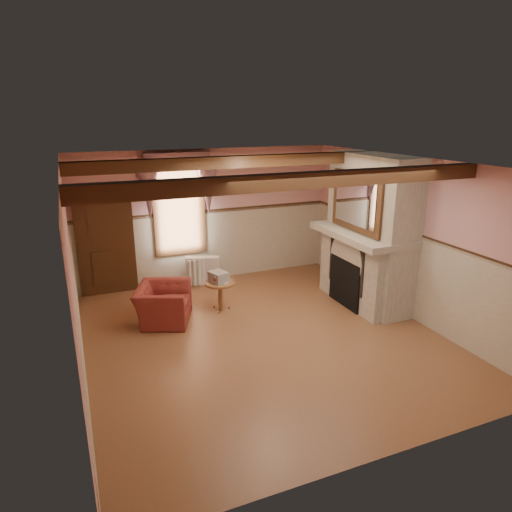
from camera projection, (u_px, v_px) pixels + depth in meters
name	position (u px, v px, depth m)	size (l,w,h in m)	color
floor	(263.00, 337.00, 7.44)	(5.50, 6.00, 0.01)	brown
ceiling	(264.00, 163.00, 6.60)	(5.50, 6.00, 0.01)	silver
wall_back	(207.00, 216.00, 9.66)	(5.50, 0.02, 2.80)	#CC8D8D
wall_front	(387.00, 341.00, 4.38)	(5.50, 0.02, 2.80)	#CC8D8D
wall_left	(72.00, 279.00, 6.01)	(0.02, 6.00, 2.80)	#CC8D8D
wall_right	(406.00, 237.00, 8.02)	(0.02, 6.00, 2.80)	#CC8D8D
wainscot	(263.00, 294.00, 7.21)	(5.50, 6.00, 1.50)	#C2B39C
chair_rail	(263.00, 249.00, 6.99)	(5.50, 6.00, 0.08)	black
firebox	(348.00, 282.00, 8.56)	(0.20, 0.95, 0.90)	black
armchair	(163.00, 304.00, 7.91)	(0.99, 0.87, 0.65)	maroon
side_table	(220.00, 296.00, 8.37)	(0.55, 0.55, 0.55)	brown
book_stack	(218.00, 277.00, 8.25)	(0.26, 0.32, 0.20)	#B7AD8C
radiator	(203.00, 271.00, 9.65)	(0.70, 0.18, 0.60)	beige
bowl	(357.00, 227.00, 8.50)	(0.32, 0.32, 0.08)	brown
mantel_clock	(339.00, 217.00, 9.04)	(0.14, 0.24, 0.20)	black
oil_lamp	(352.00, 219.00, 8.63)	(0.11, 0.11, 0.28)	#B49432
candle_red	(378.00, 232.00, 7.94)	(0.06, 0.06, 0.16)	#A7141A
jar_yellow	(379.00, 234.00, 7.92)	(0.06, 0.06, 0.12)	gold
fireplace	(371.00, 231.00, 8.43)	(0.85, 2.00, 2.80)	gray
mantel	(362.00, 234.00, 8.38)	(1.05, 2.05, 0.12)	gray
overmantel_mirror	(356.00, 202.00, 8.13)	(0.06, 1.44, 1.04)	silver
door	(106.00, 243.00, 8.95)	(1.10, 0.10, 2.10)	black
window	(179.00, 207.00, 9.34)	(1.06, 0.08, 2.02)	white
window_drapes	(179.00, 178.00, 9.08)	(1.30, 0.14, 1.40)	gray
ceiling_beam_front	(303.00, 181.00, 5.57)	(5.50, 0.18, 0.20)	black
ceiling_beam_back	(235.00, 162.00, 7.68)	(5.50, 0.18, 0.20)	black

